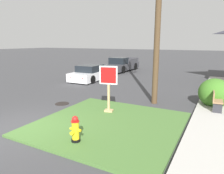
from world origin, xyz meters
TOP-DOWN VIEW (x-y plane):
  - ground_plane at (0.00, 0.00)m, footprint 160.00×160.00m
  - grass_corner_patch at (2.56, 1.89)m, footprint 5.18×5.19m
  - sidewalk_strip at (6.36, 6.35)m, footprint 2.20×17.82m
  - fire_hydrant at (2.40, 0.08)m, footprint 0.38×0.34m
  - stop_sign at (1.94, 2.99)m, footprint 0.76×0.36m
  - manhole_cover at (-0.83, 3.13)m, footprint 0.70×0.70m
  - parked_sedan_white at (-3.30, 9.49)m, footprint 2.07×4.34m
  - pickup_truck_charcoal at (-3.46, 15.58)m, footprint 2.12×5.27m
  - street_bench at (6.03, 5.66)m, footprint 0.51×1.69m
  - utility_pole at (3.25, 5.43)m, footprint 1.62×0.28m
  - shrub_by_curb at (5.95, 6.20)m, footprint 1.48×1.48m

SIDE VIEW (x-z plane):
  - ground_plane at x=0.00m, z-range 0.00..0.00m
  - manhole_cover at x=-0.83m, z-range 0.00..0.02m
  - grass_corner_patch at x=2.56m, z-range 0.00..0.08m
  - sidewalk_strip at x=6.36m, z-range 0.00..0.12m
  - fire_hydrant at x=2.40m, z-range 0.05..0.88m
  - parked_sedan_white at x=-3.30m, z-range -0.08..1.17m
  - street_bench at x=6.03m, z-range 0.17..1.02m
  - pickup_truck_charcoal at x=-3.46m, z-range -0.12..1.36m
  - shrub_by_curb at x=5.95m, z-range 0.00..1.38m
  - stop_sign at x=1.94m, z-range 0.07..2.08m
  - utility_pole at x=3.25m, z-range 0.20..9.37m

